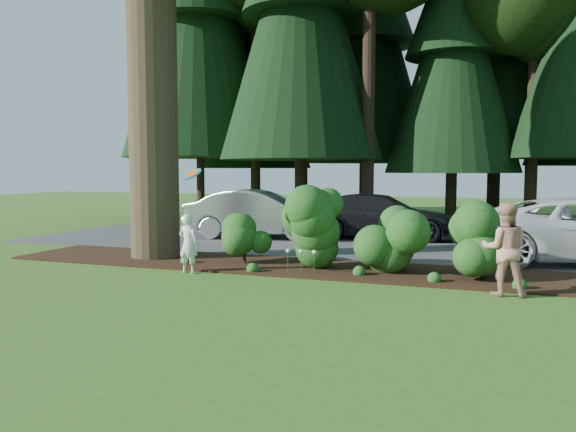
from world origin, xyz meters
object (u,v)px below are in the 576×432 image
object	(u,v)px
car_dark_suv	(381,216)
adult	(505,249)
car_silver_wagon	(259,214)
child	(188,244)
frisbee	(192,174)

from	to	relation	value
car_dark_suv	adult	xyz separation A→B (m)	(3.65, -7.62, 0.09)
car_silver_wagon	child	distance (m)	6.46
car_silver_wagon	adult	xyz separation A→B (m)	(7.49, -6.38, 0.02)
child	frisbee	size ratio (longest dim) A/B	2.67
child	frisbee	xyz separation A→B (m)	(0.20, -0.15, 1.53)
child	adult	bearing A→B (deg)	-173.68
car_silver_wagon	child	size ratio (longest dim) A/B	3.67
child	frisbee	bearing A→B (deg)	148.75
car_silver_wagon	frisbee	world-z (taller)	frisbee
car_dark_suv	child	distance (m)	8.14
adult	frisbee	bearing A→B (deg)	-3.54
car_silver_wagon	frisbee	bearing A→B (deg)	-178.71
car_dark_suv	child	world-z (taller)	car_dark_suv
adult	child	bearing A→B (deg)	-4.94
child	adult	size ratio (longest dim) A/B	0.77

